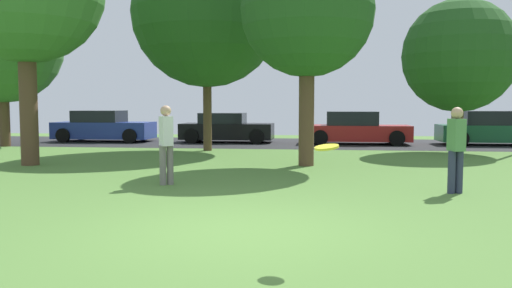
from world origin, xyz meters
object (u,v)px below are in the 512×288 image
object	(u,v)px
person_walking	(456,146)
parked_car_red	(356,129)
parked_car_black	(226,129)
maple_tree_near	(459,56)
parked_car_blue	(103,127)
oak_tree_right	(2,43)
maple_tree_far	(207,12)
frisbee_disc	(327,147)
parked_car_green	(494,130)
oak_tree_center	(307,11)
person_catcher	(166,141)

from	to	relation	value
person_walking	parked_car_red	distance (m)	12.44
parked_car_black	parked_car_red	world-z (taller)	parked_car_red
maple_tree_near	parked_car_blue	bearing A→B (deg)	166.08
person_walking	maple_tree_near	bearing A→B (deg)	-30.63
oak_tree_right	maple_tree_far	distance (m)	8.72
oak_tree_right	parked_car_red	bearing A→B (deg)	11.77
frisbee_disc	parked_car_green	distance (m)	18.55
parked_car_black	parked_car_blue	bearing A→B (deg)	-178.41
person_walking	parked_car_blue	xyz separation A→B (m)	(-12.53, 12.56, -0.26)
maple_tree_far	parked_car_blue	size ratio (longest dim) A/B	1.76
oak_tree_center	frisbee_disc	size ratio (longest dim) A/B	16.06
maple_tree_near	maple_tree_far	bearing A→B (deg)	-177.63
oak_tree_center	parked_car_red	size ratio (longest dim) A/B	1.37
oak_tree_center	maple_tree_near	world-z (taller)	oak_tree_center
maple_tree_near	parked_car_green	bearing A→B (deg)	56.82
frisbee_disc	maple_tree_far	bearing A→B (deg)	107.94
parked_car_blue	oak_tree_center	bearing A→B (deg)	-41.20
parked_car_green	parked_car_blue	bearing A→B (deg)	-179.94
person_walking	frisbee_disc	size ratio (longest dim) A/B	4.33
parked_car_red	parked_car_blue	bearing A→B (deg)	179.14
oak_tree_right	parked_car_green	world-z (taller)	oak_tree_right
oak_tree_center	parked_car_red	bearing A→B (deg)	77.01
parked_car_black	parked_car_green	world-z (taller)	parked_car_green
person_catcher	parked_car_black	size ratio (longest dim) A/B	0.41
person_catcher	person_walking	xyz separation A→B (m)	(5.81, -0.35, -0.02)
person_catcher	parked_car_black	distance (m)	12.41
frisbee_disc	maple_tree_near	bearing A→B (deg)	70.47
maple_tree_near	oak_tree_right	bearing A→B (deg)	178.32
parked_car_black	parked_car_red	distance (m)	5.73
oak_tree_right	parked_car_black	world-z (taller)	oak_tree_right
parked_car_black	parked_car_red	xyz separation A→B (m)	(5.72, -0.33, 0.02)
oak_tree_right	parked_car_black	bearing A→B (deg)	21.11
person_catcher	parked_car_red	size ratio (longest dim) A/B	0.38
oak_tree_center	maple_tree_near	bearing A→B (deg)	42.05
parked_car_red	parked_car_green	distance (m)	5.74
parked_car_black	frisbee_disc	bearing A→B (deg)	-76.04
oak_tree_center	parked_car_black	bearing A→B (deg)	114.15
maple_tree_far	maple_tree_near	world-z (taller)	maple_tree_far
parked_car_red	frisbee_disc	bearing A→B (deg)	-94.84
oak_tree_center	maple_tree_far	bearing A→B (deg)	130.95
maple_tree_near	frisbee_disc	distance (m)	14.40
person_walking	parked_car_black	world-z (taller)	person_walking
oak_tree_center	person_walking	xyz separation A→B (m)	(2.97, -4.19, -3.35)
person_catcher	parked_car_blue	size ratio (longest dim) A/B	0.38
maple_tree_near	parked_car_black	size ratio (longest dim) A/B	1.32
person_catcher	parked_car_red	distance (m)	12.94
maple_tree_near	person_walking	bearing A→B (deg)	-104.20
maple_tree_far	frisbee_disc	distance (m)	14.23
parked_car_blue	parked_car_green	bearing A→B (deg)	0.06
oak_tree_center	maple_tree_far	world-z (taller)	maple_tree_far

